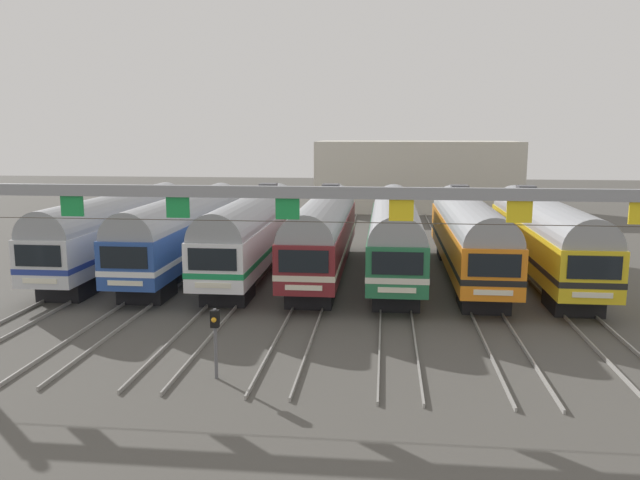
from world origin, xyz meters
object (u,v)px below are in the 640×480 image
(commuter_train_silver, at_px, (118,227))
(commuter_train_green, at_px, (395,232))
(commuter_train_orange, at_px, (468,233))
(yard_signal_mast, at_px, (215,330))
(catenary_gantry, at_px, (288,214))
(commuter_train_blue, at_px, (185,229))
(commuter_train_yellow, at_px, (543,234))
(commuter_train_white, at_px, (253,230))
(commuter_train_maroon, at_px, (323,231))

(commuter_train_silver, height_order, commuter_train_green, same)
(commuter_train_orange, relative_size, yard_signal_mast, 7.22)
(commuter_train_orange, bearing_deg, catenary_gantry, -121.98)
(commuter_train_blue, height_order, commuter_train_yellow, commuter_train_yellow)
(commuter_train_blue, bearing_deg, commuter_train_silver, 180.00)
(commuter_train_silver, height_order, commuter_train_orange, commuter_train_orange)
(commuter_train_white, distance_m, commuter_train_yellow, 16.86)
(commuter_train_yellow, bearing_deg, commuter_train_maroon, 180.00)
(commuter_train_blue, xyz_separation_m, commuter_train_orange, (16.86, 0.00, 0.00))
(commuter_train_green, relative_size, commuter_train_orange, 1.00)
(commuter_train_white, relative_size, commuter_train_green, 1.00)
(commuter_train_white, height_order, catenary_gantry, catenary_gantry)
(catenary_gantry, distance_m, yard_signal_mast, 5.10)
(commuter_train_silver, height_order, catenary_gantry, catenary_gantry)
(yard_signal_mast, bearing_deg, commuter_train_silver, 122.86)
(commuter_train_silver, relative_size, commuter_train_blue, 1.00)
(commuter_train_green, relative_size, commuter_train_yellow, 1.00)
(commuter_train_white, bearing_deg, commuter_train_green, -0.03)
(commuter_train_white, relative_size, commuter_train_maroon, 1.00)
(commuter_train_yellow, height_order, yard_signal_mast, commuter_train_yellow)
(commuter_train_yellow, height_order, catenary_gantry, catenary_gantry)
(commuter_train_silver, xyz_separation_m, commuter_train_blue, (4.21, 0.00, 0.00))
(commuter_train_green, bearing_deg, commuter_train_silver, 180.00)
(catenary_gantry, bearing_deg, commuter_train_silver, 133.13)
(commuter_train_silver, bearing_deg, commuter_train_maroon, 0.02)
(commuter_train_white, xyz_separation_m, commuter_train_orange, (12.64, 0.00, 0.00))
(commuter_train_silver, relative_size, commuter_train_yellow, 1.00)
(commuter_train_blue, height_order, commuter_train_green, same)
(commuter_train_blue, bearing_deg, commuter_train_orange, 0.01)
(commuter_train_blue, relative_size, commuter_train_white, 1.00)
(commuter_train_silver, distance_m, commuter_train_orange, 21.07)
(commuter_train_blue, distance_m, commuter_train_white, 4.21)
(yard_signal_mast, bearing_deg, commuter_train_blue, 111.18)
(commuter_train_maroon, bearing_deg, commuter_train_yellow, 0.00)
(commuter_train_maroon, height_order, yard_signal_mast, commuter_train_maroon)
(commuter_train_yellow, bearing_deg, commuter_train_orange, 180.00)
(commuter_train_blue, distance_m, commuter_train_orange, 16.86)
(commuter_train_white, bearing_deg, yard_signal_mast, -82.64)
(commuter_train_maroon, distance_m, catenary_gantry, 13.78)
(commuter_train_orange, bearing_deg, commuter_train_green, -179.94)
(commuter_train_silver, bearing_deg, commuter_train_yellow, 0.01)
(catenary_gantry, bearing_deg, commuter_train_maroon, 90.00)
(commuter_train_white, xyz_separation_m, commuter_train_yellow, (16.86, 0.00, 0.00))
(commuter_train_blue, height_order, catenary_gantry, catenary_gantry)
(commuter_train_silver, distance_m, yard_signal_mast, 19.44)
(commuter_train_yellow, xyz_separation_m, yard_signal_mast, (-14.75, -16.32, -0.93))
(commuter_train_white, relative_size, catenary_gantry, 0.59)
(commuter_train_white, bearing_deg, commuter_train_orange, 0.00)
(commuter_train_green, relative_size, yard_signal_mast, 7.22)
(commuter_train_yellow, bearing_deg, yard_signal_mast, -132.11)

